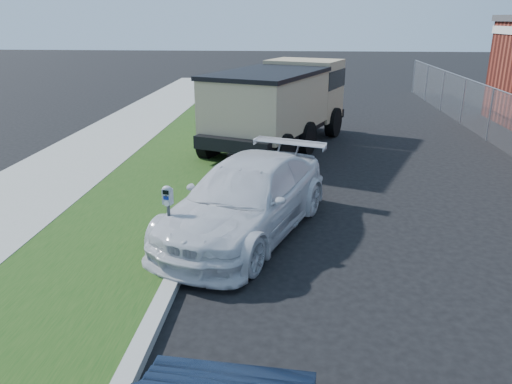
{
  "coord_description": "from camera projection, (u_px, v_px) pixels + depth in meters",
  "views": [
    {
      "loc": [
        -0.71,
        -7.69,
        4.04
      ],
      "look_at": [
        -1.4,
        1.0,
        1.0
      ],
      "focal_mm": 35.0,
      "sensor_mm": 36.0,
      "label": 1
    }
  ],
  "objects": [
    {
      "name": "white_wagon",
      "position": [
        248.0,
        197.0,
        9.79
      ],
      "size": [
        3.61,
        5.36,
        1.44
      ],
      "primitive_type": "imported",
      "rotation": [
        0.0,
        0.0,
        -0.35
      ],
      "color": "silver",
      "rests_on": "ground"
    },
    {
      "name": "dump_truck",
      "position": [
        282.0,
        100.0,
        16.39
      ],
      "size": [
        4.73,
        7.18,
        2.65
      ],
      "rotation": [
        0.0,
        0.0,
        -0.37
      ],
      "color": "black",
      "rests_on": "ground"
    },
    {
      "name": "ground",
      "position": [
        333.0,
        268.0,
        8.52
      ],
      "size": [
        120.0,
        120.0,
        0.0
      ],
      "primitive_type": "plane",
      "color": "black",
      "rests_on": "ground"
    },
    {
      "name": "parking_meter",
      "position": [
        168.0,
        205.0,
        8.51
      ],
      "size": [
        0.2,
        0.15,
        1.26
      ],
      "rotation": [
        0.0,
        0.0,
        -0.24
      ],
      "color": "#3F4247",
      "rests_on": "ground"
    },
    {
      "name": "streetside",
      "position": [
        68.0,
        212.0,
        10.79
      ],
      "size": [
        6.12,
        50.0,
        0.15
      ],
      "color": "gray",
      "rests_on": "ground"
    }
  ]
}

